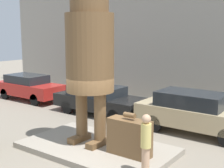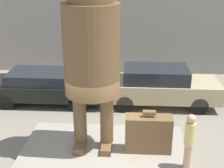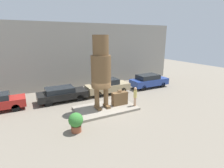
# 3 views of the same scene
# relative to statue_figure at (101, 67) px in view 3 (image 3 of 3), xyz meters

# --- Properties ---
(ground_plane) EXTENTS (60.00, 60.00, 0.00)m
(ground_plane) POSITION_rel_statue_figure_xyz_m (0.34, -0.10, -3.71)
(ground_plane) COLOR gray
(pedestal) EXTENTS (5.13, 3.02, 0.20)m
(pedestal) POSITION_rel_statue_figure_xyz_m (0.34, -0.10, -3.61)
(pedestal) COLOR gray
(pedestal) RESTS_ON ground_plane
(building_backdrop) EXTENTS (28.00, 0.60, 7.62)m
(building_backdrop) POSITION_rel_statue_figure_xyz_m (0.34, 8.08, 0.10)
(building_backdrop) COLOR gray
(building_backdrop) RESTS_ON ground_plane
(statue_figure) EXTENTS (1.62, 1.62, 6.00)m
(statue_figure) POSITION_rel_statue_figure_xyz_m (0.00, 0.00, 0.00)
(statue_figure) COLOR brown
(statue_figure) RESTS_ON pedestal
(giant_suitcase) EXTENTS (1.41, 0.53, 1.37)m
(giant_suitcase) POSITION_rel_statue_figure_xyz_m (1.69, -0.14, -2.93)
(giant_suitcase) COLOR brown
(giant_suitcase) RESTS_ON pedestal
(tourist) EXTENTS (0.28, 0.28, 1.67)m
(tourist) POSITION_rel_statue_figure_xyz_m (2.76, -0.97, -2.59)
(tourist) COLOR tan
(tourist) RESTS_ON pedestal
(parked_car_black) EXTENTS (4.66, 1.88, 1.39)m
(parked_car_black) POSITION_rel_statue_figure_xyz_m (-2.53, 3.66, -2.95)
(parked_car_black) COLOR black
(parked_car_black) RESTS_ON ground_plane
(parked_car_tan) EXTENTS (4.75, 1.80, 1.65)m
(parked_car_tan) POSITION_rel_statue_figure_xyz_m (2.33, 3.66, -2.83)
(parked_car_tan) COLOR tan
(parked_car_tan) RESTS_ON ground_plane
(parked_car_blue) EXTENTS (4.73, 1.85, 1.62)m
(parked_car_blue) POSITION_rel_statue_figure_xyz_m (7.93, 3.52, -2.85)
(parked_car_blue) COLOR #284293
(parked_car_blue) RESTS_ON ground_plane
(planter_pot) EXTENTS (0.96, 0.96, 1.33)m
(planter_pot) POSITION_rel_statue_figure_xyz_m (-2.96, -2.51, -2.97)
(planter_pot) COLOR brown
(planter_pot) RESTS_ON ground_plane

